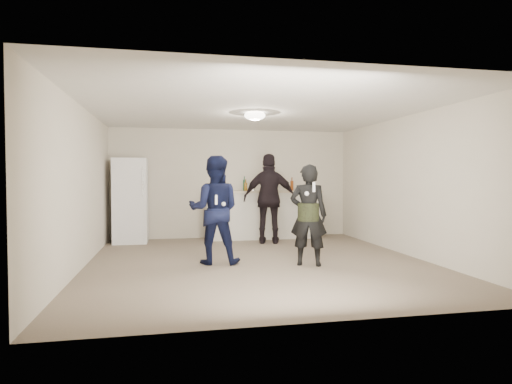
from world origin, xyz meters
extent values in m
plane|color=#6B5B4C|center=(0.00, 0.00, 0.00)|extent=(6.00, 6.00, 0.00)
plane|color=silver|center=(0.00, 0.00, 2.50)|extent=(6.00, 6.00, 0.00)
plane|color=beige|center=(0.00, 3.00, 1.25)|extent=(6.00, 0.00, 6.00)
plane|color=beige|center=(0.00, -3.00, 1.25)|extent=(6.00, 0.00, 6.00)
plane|color=beige|center=(-2.75, 0.00, 1.25)|extent=(0.00, 6.00, 6.00)
plane|color=beige|center=(2.75, 0.00, 1.25)|extent=(0.00, 6.00, 6.00)
cube|color=silver|center=(0.66, 2.67, 0.53)|extent=(2.60, 0.56, 1.05)
cube|color=beige|center=(0.66, 2.67, 1.07)|extent=(2.68, 0.64, 0.04)
cube|color=white|center=(-2.25, 2.60, 0.90)|extent=(0.70, 0.70, 1.80)
cylinder|color=white|center=(-1.97, 2.23, 1.30)|extent=(0.02, 0.02, 0.60)
ellipsoid|color=white|center=(0.00, 0.30, 2.45)|extent=(0.36, 0.36, 0.16)
cylinder|color=silver|center=(0.43, 2.70, 1.18)|extent=(0.08, 0.08, 0.17)
imported|color=#101845|center=(-0.72, 0.03, 0.87)|extent=(0.96, 0.82, 1.75)
imported|color=black|center=(0.72, -0.42, 0.80)|extent=(0.69, 0.58, 1.60)
cylinder|color=#283317|center=(0.72, -0.42, 0.85)|extent=(0.34, 0.34, 0.28)
imported|color=black|center=(0.64, 1.91, 0.95)|extent=(1.19, 0.73, 1.90)
cube|color=silver|center=(-0.72, -0.25, 1.05)|extent=(0.04, 0.04, 0.15)
sphere|color=white|center=(-0.60, -0.22, 0.98)|extent=(0.07, 0.07, 0.07)
cube|color=white|center=(0.72, -0.67, 1.25)|extent=(0.04, 0.04, 0.15)
sphere|color=white|center=(0.62, -0.64, 1.15)|extent=(0.07, 0.07, 0.07)
cylinder|color=#113E20|center=(0.24, 2.72, 1.22)|extent=(0.06, 0.06, 0.25)
cylinder|color=silver|center=(0.98, 2.79, 1.18)|extent=(0.07, 0.07, 0.19)
cylinder|color=#164E17|center=(0.68, 2.60, 1.20)|extent=(0.07, 0.07, 0.22)
cylinder|color=#8A5A14|center=(0.26, 2.70, 1.18)|extent=(0.08, 0.08, 0.19)
cylinder|color=brown|center=(1.36, 2.73, 1.20)|extent=(0.07, 0.07, 0.22)
camera|label=1|loc=(-1.42, -6.87, 1.40)|focal=30.00mm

